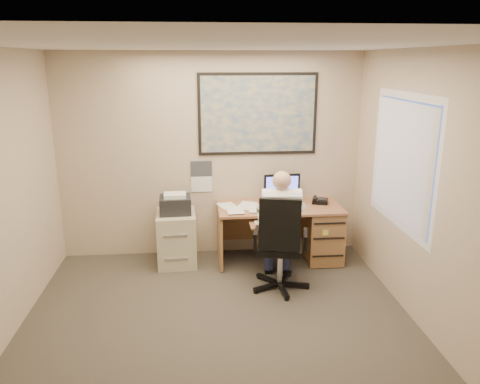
{
  "coord_description": "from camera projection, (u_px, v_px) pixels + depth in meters",
  "views": [
    {
      "loc": [
        -0.18,
        -3.85,
        2.58
      ],
      "look_at": [
        0.3,
        1.3,
        1.12
      ],
      "focal_mm": 35.0,
      "sensor_mm": 36.0,
      "label": 1
    }
  ],
  "objects": [
    {
      "name": "room_shell",
      "position": [
        219.0,
        208.0,
        4.04
      ],
      "size": [
        4.0,
        4.5,
        2.7
      ],
      "color": "#3B362E",
      "rests_on": "ground"
    },
    {
      "name": "desk",
      "position": [
        304.0,
        227.0,
        6.21
      ],
      "size": [
        1.6,
        0.97,
        1.13
      ],
      "color": "#A26945",
      "rests_on": "ground"
    },
    {
      "name": "world_map",
      "position": [
        258.0,
        114.0,
        6.08
      ],
      "size": [
        1.56,
        0.03,
        1.06
      ],
      "primitive_type": "cube",
      "color": "#1E4C93",
      "rests_on": "room_shell"
    },
    {
      "name": "wall_calendar",
      "position": [
        201.0,
        177.0,
        6.24
      ],
      "size": [
        0.28,
        0.01,
        0.42
      ],
      "primitive_type": "cube",
      "color": "white",
      "rests_on": "room_shell"
    },
    {
      "name": "window_blinds",
      "position": [
        402.0,
        162.0,
        4.92
      ],
      "size": [
        0.06,
        1.4,
        1.3
      ],
      "primitive_type": null,
      "color": "silver",
      "rests_on": "room_shell"
    },
    {
      "name": "filing_cabinet",
      "position": [
        177.0,
        233.0,
        6.07
      ],
      "size": [
        0.52,
        0.61,
        0.96
      ],
      "rotation": [
        0.0,
        0.0,
        0.04
      ],
      "color": "beige",
      "rests_on": "ground"
    },
    {
      "name": "office_chair",
      "position": [
        282.0,
        262.0,
        5.38
      ],
      "size": [
        0.83,
        0.83,
        1.16
      ],
      "rotation": [
        0.0,
        0.0,
        -0.23
      ],
      "color": "black",
      "rests_on": "ground"
    },
    {
      "name": "person",
      "position": [
        280.0,
        231.0,
        5.36
      ],
      "size": [
        0.63,
        0.85,
        1.39
      ],
      "primitive_type": null,
      "rotation": [
        0.0,
        0.0,
        -0.08
      ],
      "color": "white",
      "rests_on": "office_chair"
    }
  ]
}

